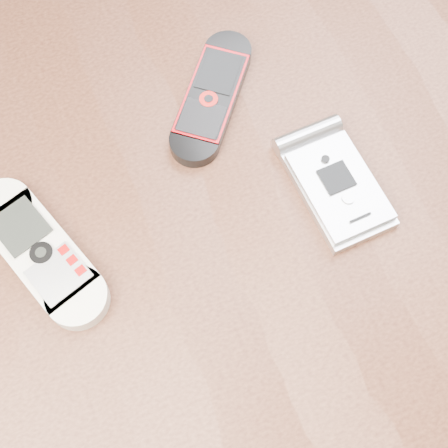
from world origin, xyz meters
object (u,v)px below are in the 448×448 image
at_px(table, 219,274).
at_px(nokia_black_red, 212,96).
at_px(nokia_white, 40,251).
at_px(motorola_razr, 337,185).

xyz_separation_m(table, nokia_black_red, (0.04, 0.12, 0.11)).
bearing_deg(nokia_white, motorola_razr, -27.46).
bearing_deg(table, nokia_black_red, 71.01).
height_order(table, motorola_razr, motorola_razr).
xyz_separation_m(nokia_white, nokia_black_red, (0.17, 0.08, -0.00)).
bearing_deg(motorola_razr, table, 176.33).
height_order(table, nokia_white, nokia_white).
distance_m(table, motorola_razr, 0.15).
bearing_deg(nokia_white, nokia_black_red, 6.41).
relative_size(table, motorola_razr, 10.78).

